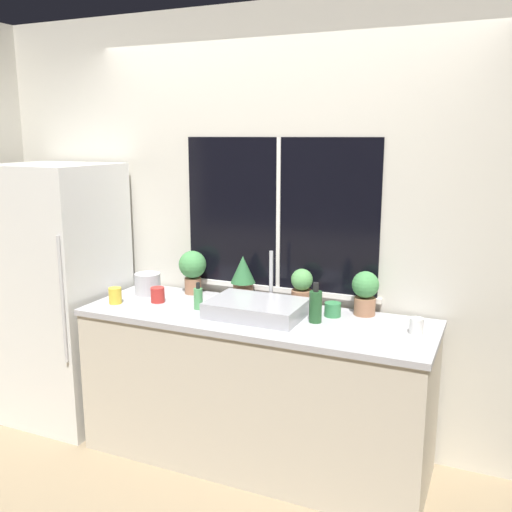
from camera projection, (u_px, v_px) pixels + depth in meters
The scene contains 17 objects.
ground_plane at pixel (231, 487), 3.19m from camera, with size 14.00×14.00×0.00m, color #937F60.
wall_back at pixel (281, 230), 3.57m from camera, with size 8.00×0.09×2.70m.
wall_left at pixel (94, 202), 5.08m from camera, with size 0.06×7.00×2.70m.
counter at pixel (255, 388), 3.39m from camera, with size 2.06×0.69×0.91m.
refrigerator at pixel (61, 294), 3.87m from camera, with size 0.73×0.68×1.75m.
sink at pixel (257, 308), 3.28m from camera, with size 0.54×0.43×0.34m.
potted_plant_far_left at pixel (193, 268), 3.72m from camera, with size 0.18×0.18×0.28m.
potted_plant_center_left at pixel (243, 276), 3.58m from camera, with size 0.16×0.16×0.28m.
potted_plant_center_right at pixel (302, 288), 3.43m from camera, with size 0.13×0.13×0.24m.
potted_plant_far_right at pixel (365, 291), 3.27m from camera, with size 0.16×0.16×0.26m.
soap_bottle at pixel (198, 298), 3.40m from camera, with size 0.05×0.05×0.16m.
bottle_tall at pixel (316, 306), 3.15m from camera, with size 0.07×0.07×0.23m.
mug_red at pixel (158, 295), 3.54m from camera, with size 0.09×0.09×0.09m.
mug_yellow at pixel (115, 296), 3.52m from camera, with size 0.08×0.08×0.10m.
mug_white at pixel (416, 326), 2.97m from camera, with size 0.07×0.07×0.09m.
mug_green at pixel (333, 309), 3.27m from camera, with size 0.09×0.09×0.08m.
kettle at pixel (148, 283), 3.72m from camera, with size 0.17×0.17×0.15m.
Camera 1 is at (1.28, -2.55, 1.93)m, focal length 40.00 mm.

